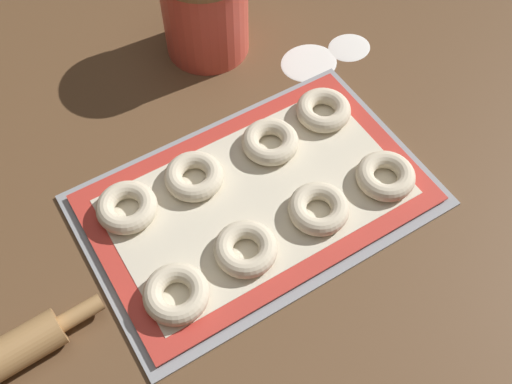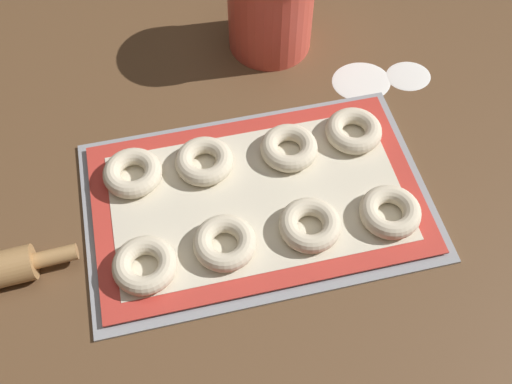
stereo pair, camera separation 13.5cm
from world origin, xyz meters
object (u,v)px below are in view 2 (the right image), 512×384
object	(u,v)px
baking_tray	(256,200)
bagel_front_far_left	(145,265)
bagel_front_mid_left	(225,243)
bagel_back_mid_right	(289,148)
bagel_back_mid_left	(204,161)
bagel_front_mid_right	(310,225)
bagel_back_far_right	(354,131)
flour_canister	(271,3)
bagel_front_far_right	(390,212)
bagel_back_far_left	(133,173)

from	to	relation	value
baking_tray	bagel_front_far_left	world-z (taller)	bagel_front_far_left
bagel_front_mid_left	bagel_back_mid_right	xyz separation A→B (m)	(0.11, 0.12, 0.00)
bagel_front_far_left	bagel_front_mid_left	bearing A→B (deg)	4.73
baking_tray	bagel_back_mid_left	world-z (taller)	bagel_back_mid_left
bagel_front_mid_right	bagel_back_mid_left	distance (m)	0.16
bagel_front_mid_left	bagel_front_far_left	bearing A→B (deg)	-175.27
bagel_front_mid_right	bagel_back_far_right	xyz separation A→B (m)	(0.10, 0.13, 0.00)
bagel_front_mid_right	flour_canister	world-z (taller)	flour_canister
bagel_front_far_left	bagel_front_far_right	world-z (taller)	same
bagel_back_mid_left	bagel_front_mid_right	bearing A→B (deg)	-48.95
bagel_front_far_right	bagel_back_mid_left	size ratio (longest dim) A/B	1.00
bagel_front_far_right	baking_tray	bearing A→B (deg)	156.87
baking_tray	bagel_back_far_right	xyz separation A→B (m)	(0.15, 0.07, 0.02)
bagel_front_far_right	bagel_back_far_left	distance (m)	0.33
baking_tray	bagel_back_far_right	bearing A→B (deg)	23.97
bagel_back_mid_right	flour_canister	distance (m)	0.23
bagel_front_mid_left	bagel_back_far_left	distance (m)	0.16
bagel_front_mid_right	bagel_back_mid_right	world-z (taller)	same
bagel_back_mid_right	bagel_front_mid_right	bearing A→B (deg)	-92.61
bagel_front_far_left	bagel_front_mid_left	xyz separation A→B (m)	(0.10, 0.01, 0.00)
bagel_front_mid_right	bagel_back_mid_left	size ratio (longest dim) A/B	1.00
bagel_front_far_right	flour_canister	world-z (taller)	flour_canister
bagel_front_mid_left	bagel_front_mid_right	world-z (taller)	same
bagel_back_mid_left	bagel_back_far_right	size ratio (longest dim) A/B	1.00
bagel_front_mid_right	bagel_back_far_right	world-z (taller)	same
bagel_front_mid_left	bagel_front_mid_right	distance (m)	0.11
bagel_back_mid_right	bagel_front_far_right	bearing A→B (deg)	-52.39
bagel_front_far_left	bagel_front_far_right	xyz separation A→B (m)	(0.30, 0.00, 0.00)
bagel_front_far_left	bagel_back_mid_left	xyz separation A→B (m)	(0.09, 0.13, 0.00)
bagel_back_far_left	flour_canister	size ratio (longest dim) A/B	0.51
bagel_back_far_right	flour_canister	size ratio (longest dim) A/B	0.51
bagel_front_far_left	bagel_back_mid_left	size ratio (longest dim) A/B	1.00
bagel_front_mid_right	bagel_back_far_right	size ratio (longest dim) A/B	1.00
bagel_back_far_left	bagel_back_mid_left	bearing A→B (deg)	-1.39
bagel_front_far_left	bagel_back_mid_left	world-z (taller)	same
bagel_front_far_left	bagel_back_far_left	distance (m)	0.13
bagel_front_mid_left	bagel_front_far_right	size ratio (longest dim) A/B	1.00
bagel_back_mid_right	bagel_front_mid_left	bearing A→B (deg)	-132.56
bagel_front_far_right	bagel_front_mid_left	bearing A→B (deg)	179.04
bagel_front_mid_left	bagel_back_mid_left	size ratio (longest dim) A/B	1.00
baking_tray	bagel_back_far_left	size ratio (longest dim) A/B	5.74
bagel_front_far_left	bagel_front_mid_right	distance (m)	0.20
bagel_front_far_right	bagel_back_far_left	size ratio (longest dim) A/B	1.00
bagel_back_far_right	bagel_front_mid_left	bearing A→B (deg)	-147.53
bagel_front_far_right	bagel_back_far_right	distance (m)	0.13
bagel_back_far_left	bagel_back_far_right	bearing A→B (deg)	0.50
flour_canister	bagel_front_mid_left	bearing A→B (deg)	-112.06
baking_tray	bagel_back_mid_left	distance (m)	0.08
bagel_back_far_left	bagel_back_mid_left	distance (m)	0.09
bagel_front_mid_left	bagel_front_far_right	bearing A→B (deg)	-0.96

